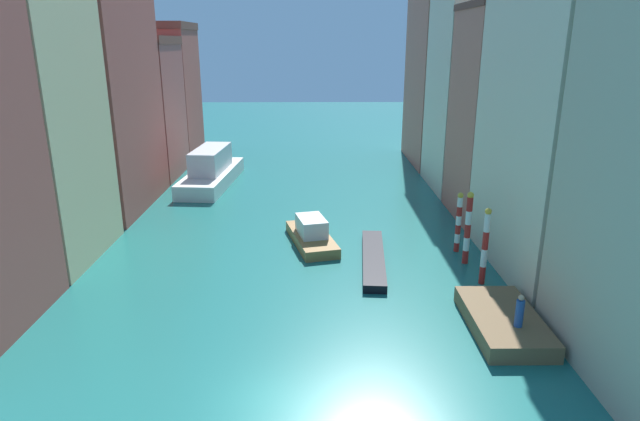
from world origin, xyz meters
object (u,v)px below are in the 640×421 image
Objects in this scene: waterfront_dock at (503,321)px; mooring_pole_2 at (459,222)px; gondola_black at (373,258)px; motorboat_0 at (311,234)px; person_on_dock at (520,312)px; vaporetto_white at (211,171)px; mooring_pole_0 at (485,246)px; mooring_pole_1 at (468,227)px.

mooring_pole_2 is (0.29, 9.61, 1.57)m from waterfront_dock.
mooring_pole_2 is 0.44× the size of gondola_black.
motorboat_0 is (-9.11, 1.43, -1.33)m from mooring_pole_2.
person_on_dock is at bearing -90.35° from mooring_pole_2.
vaporetto_white is 22.60m from gondola_black.
mooring_pole_0 is 4.71m from mooring_pole_2.
gondola_black is at bearing 178.15° from mooring_pole_1.
mooring_pole_0 reaches higher than waterfront_dock.
mooring_pole_1 reaches higher than vaporetto_white.
gondola_black is at bearing -162.44° from mooring_pole_2.
gondola_black is 1.34× the size of motorboat_0.
person_on_dock is 33.04m from vaporetto_white.
mooring_pole_0 is at bearing -49.21° from vaporetto_white.
waterfront_dock is 7.95m from mooring_pole_1.
vaporetto_white is at bearing 121.04° from motorboat_0.
mooring_pole_1 is 0.36× the size of vaporetto_white.
gondola_black is 4.87m from motorboat_0.
vaporetto_white reaches higher than waterfront_dock.
mooring_pole_1 is 1.15× the size of mooring_pole_2.
waterfront_dock is 0.67× the size of gondola_black.
mooring_pole_2 is (-0.04, 1.89, -0.29)m from mooring_pole_1.
waterfront_dock is at bearing -51.38° from motorboat_0.
waterfront_dock is at bearing -57.08° from gondola_black.
mooring_pole_2 reaches higher than motorboat_0.
person_on_dock reaches higher than gondola_black.
mooring_pole_1 reaches higher than waterfront_dock.
vaporetto_white reaches higher than gondola_black.
person_on_dock is 15.17m from motorboat_0.
gondola_black is at bearing -40.29° from motorboat_0.
motorboat_0 is (-3.70, 3.14, 0.40)m from gondola_black.
motorboat_0 is at bearing 126.64° from person_on_dock.
vaporetto_white is 1.88× the size of motorboat_0.
waterfront_dock is 0.48× the size of vaporetto_white.
person_on_dock is 10.74m from mooring_pole_2.
person_on_dock is at bearing -92.50° from mooring_pole_0.
vaporetto_white is (-18.28, 27.52, -0.19)m from person_on_dock.
waterfront_dock is 3.89× the size of person_on_dock.
vaporetto_white is at bearing 123.60° from person_on_dock.
mooring_pole_2 is 24.88m from vaporetto_white.
waterfront_dock reaches higher than gondola_black.
mooring_pole_1 is at bearing -1.85° from gondola_black.
person_on_dock is 6.07m from mooring_pole_0.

